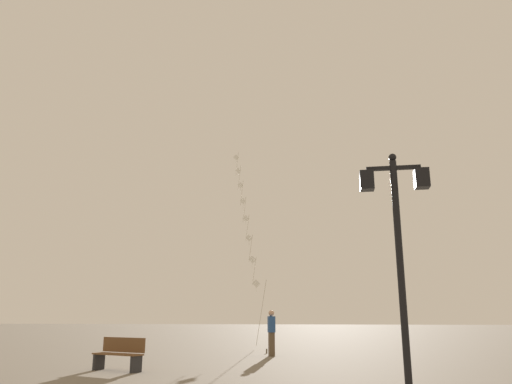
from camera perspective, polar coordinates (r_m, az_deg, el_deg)
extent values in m
plane|color=#756B5B|center=(22.98, 6.41, -17.88)|extent=(160.00, 160.00, 0.00)
cylinder|color=black|center=(10.09, 16.50, -9.00)|extent=(0.14, 0.14, 4.58)
sphere|color=black|center=(10.56, 15.59, 3.90)|extent=(0.16, 0.16, 0.16)
cube|color=black|center=(10.49, 15.67, 2.70)|extent=(1.09, 0.08, 0.08)
cube|color=black|center=(10.37, 12.77, 1.28)|extent=(0.28, 0.28, 0.40)
cube|color=beige|center=(10.37, 12.77, 1.28)|extent=(0.19, 0.19, 0.30)
cube|color=black|center=(10.50, 18.72, 1.49)|extent=(0.28, 0.28, 0.40)
cube|color=beige|center=(10.50, 18.72, 1.49)|extent=(0.19, 0.19, 0.30)
cylinder|color=brown|center=(21.24, 1.25, -18.02)|extent=(0.06, 0.06, 0.18)
cylinder|color=silver|center=(22.41, 0.59, -13.99)|extent=(0.83, 2.36, 2.83)
cylinder|color=silver|center=(24.27, -0.20, -9.19)|extent=(0.39, 1.07, 1.28)
cylinder|color=silver|center=(25.50, -0.63, -6.58)|extent=(0.39, 1.07, 1.28)
cylinder|color=silver|center=(26.78, -1.01, -4.21)|extent=(0.39, 1.07, 1.28)
cylinder|color=silver|center=(28.11, -1.35, -2.06)|extent=(0.39, 1.07, 1.28)
cylinder|color=silver|center=(29.47, -1.66, -0.11)|extent=(0.39, 1.07, 1.28)
cylinder|color=silver|center=(30.86, -1.95, 1.67)|extent=(0.39, 1.07, 1.28)
cylinder|color=silver|center=(32.28, -2.21, 3.30)|extent=(0.39, 1.07, 1.28)
cube|color=white|center=(23.67, 0.03, -10.60)|extent=(0.40, 0.06, 0.40)
cylinder|color=white|center=(23.66, 0.03, -11.25)|extent=(0.02, 0.03, 0.23)
cube|color=white|center=(24.88, -0.42, -7.85)|extent=(0.38, 0.12, 0.40)
cylinder|color=white|center=(24.85, -0.42, -8.46)|extent=(0.02, 0.04, 0.23)
cube|color=white|center=(26.14, -0.82, -5.37)|extent=(0.34, 0.23, 0.40)
cylinder|color=white|center=(26.09, -0.83, -5.95)|extent=(0.03, 0.04, 0.24)
cube|color=white|center=(27.44, -1.19, -3.11)|extent=(0.40, 0.05, 0.40)
cylinder|color=white|center=(27.39, -1.19, -3.62)|extent=(0.02, 0.02, 0.20)
cube|color=white|center=(28.78, -1.51, -1.06)|extent=(0.35, 0.20, 0.40)
cylinder|color=white|center=(28.71, -1.52, -1.63)|extent=(0.04, 0.05, 0.29)
cube|color=white|center=(30.16, -1.81, 0.80)|extent=(0.36, 0.19, 0.40)
cylinder|color=white|center=(30.09, -1.81, 0.29)|extent=(0.04, 0.05, 0.26)
cube|color=white|center=(31.57, -2.08, 2.50)|extent=(0.37, 0.17, 0.40)
cylinder|color=white|center=(31.49, -2.08, 2.07)|extent=(0.02, 0.02, 0.19)
cube|color=white|center=(33.00, -2.33, 4.06)|extent=(0.39, 0.07, 0.40)
cylinder|color=white|center=(32.92, -2.33, 3.62)|extent=(0.02, 0.05, 0.23)
cube|color=brown|center=(19.66, 1.83, -17.26)|extent=(0.28, 0.35, 0.90)
cube|color=#264C8C|center=(19.64, 1.81, -15.13)|extent=(0.35, 0.44, 0.60)
sphere|color=tan|center=(19.63, 1.80, -13.91)|extent=(0.22, 0.22, 0.22)
cylinder|color=#264C8C|center=(19.85, 1.68, -14.63)|extent=(0.21, 0.40, 0.50)
cube|color=brown|center=(14.85, -15.81, -17.70)|extent=(1.64, 0.98, 0.04)
cube|color=brown|center=(14.99, -15.14, -16.79)|extent=(1.50, 0.63, 0.40)
cube|color=#262628|center=(15.39, -17.82, -18.27)|extent=(0.21, 0.38, 0.45)
cube|color=#262628|center=(14.37, -13.78, -18.86)|extent=(0.21, 0.38, 0.45)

